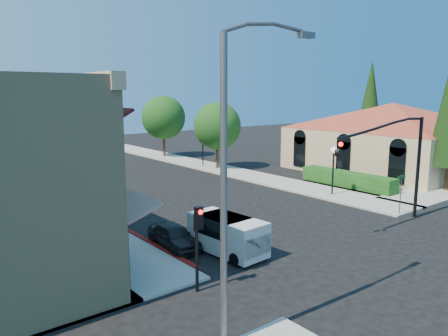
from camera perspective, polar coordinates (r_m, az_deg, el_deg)
ground at (r=21.56m, az=16.95°, el=-10.71°), size 120.00×120.00×0.00m
sidewalk_left at (r=39.76m, az=-26.11°, el=-1.79°), size 3.50×50.00×0.12m
sidewalk_right at (r=46.59m, az=-4.68°, el=0.79°), size 3.50×50.00×0.12m
curb_red_strip at (r=22.89m, az=-10.73°, el=-9.22°), size 0.25×10.00×0.06m
mission_building at (r=45.14m, az=21.12°, el=4.58°), size 30.12×30.12×6.40m
hedge at (r=35.76m, az=15.78°, el=-2.46°), size 1.40×8.00×1.10m
conifer_far at (r=53.53m, az=18.56°, el=8.27°), size 3.20×3.20×11.00m
street_tree_a at (r=42.09m, az=-0.89°, el=5.51°), size 4.56×4.56×6.48m
street_tree_b at (r=50.34m, az=-7.91°, el=6.55°), size 4.94×4.94×7.02m
signal_mast_arm at (r=26.23m, az=22.01°, el=1.86°), size 8.01×0.39×6.00m
secondary_signal at (r=16.25m, az=-3.42°, el=-8.48°), size 0.28×0.42×3.32m
cobra_streetlight at (r=12.21m, az=1.25°, el=-0.34°), size 3.60×0.25×9.31m
street_name_sign at (r=28.38m, az=22.11°, el=-2.48°), size 0.80×0.06×2.50m
lamppost_left_near at (r=21.48m, az=-14.74°, el=-3.06°), size 0.44×0.44×3.57m
lamppost_left_far at (r=34.58m, az=-24.22°, el=1.23°), size 0.44×0.44×3.57m
lamppost_right_near at (r=32.15m, az=14.12°, el=1.22°), size 0.44×0.44×3.57m
lamppost_right_far at (r=43.65m, az=-2.80°, el=3.74°), size 0.44×0.44×3.57m
white_van at (r=20.40m, az=0.50°, el=-8.47°), size 1.96×4.02×1.73m
parked_car_a at (r=21.37m, az=-6.56°, el=-8.81°), size 1.62×3.59×1.20m
parked_car_b at (r=30.03m, az=-16.15°, el=-3.75°), size 1.27×3.32×1.08m
parked_car_c at (r=33.91m, az=-18.29°, el=-2.34°), size 1.85×3.77×1.05m
parked_car_d at (r=39.85m, az=-22.46°, el=-0.71°), size 2.08×4.38×1.21m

